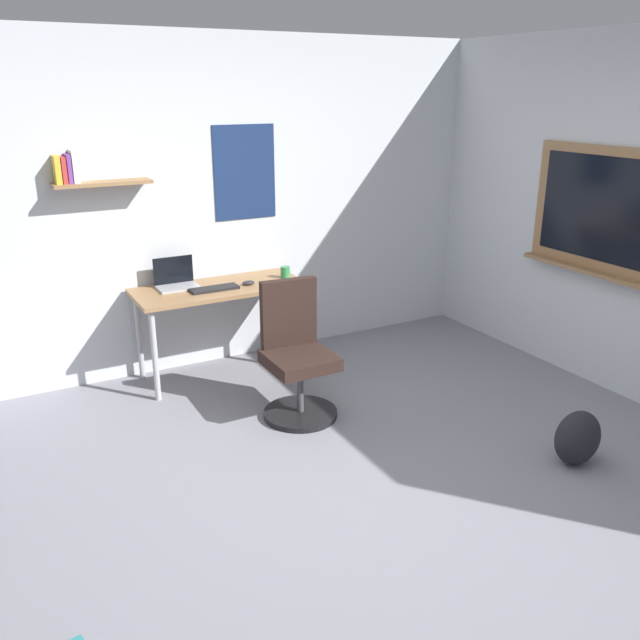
{
  "coord_description": "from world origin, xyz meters",
  "views": [
    {
      "loc": [
        -1.78,
        -2.66,
        2.2
      ],
      "look_at": [
        0.07,
        0.73,
        0.85
      ],
      "focal_mm": 37.54,
      "sensor_mm": 36.0,
      "label": 1
    }
  ],
  "objects_px": {
    "desk": "(220,297)",
    "computer_mouse": "(248,283)",
    "office_chair": "(296,359)",
    "keyboard": "(214,289)",
    "coffee_mug": "(285,272)",
    "backpack": "(578,438)",
    "laptop": "(176,280)"
  },
  "relations": [
    {
      "from": "office_chair",
      "to": "keyboard",
      "type": "bearing_deg",
      "value": 108.66
    },
    {
      "from": "desk",
      "to": "laptop",
      "type": "height_order",
      "value": "laptop"
    },
    {
      "from": "laptop",
      "to": "keyboard",
      "type": "height_order",
      "value": "laptop"
    },
    {
      "from": "desk",
      "to": "laptop",
      "type": "bearing_deg",
      "value": 154.87
    },
    {
      "from": "desk",
      "to": "coffee_mug",
      "type": "distance_m",
      "value": 0.57
    },
    {
      "from": "keyboard",
      "to": "coffee_mug",
      "type": "distance_m",
      "value": 0.63
    },
    {
      "from": "desk",
      "to": "office_chair",
      "type": "relative_size",
      "value": 1.39
    },
    {
      "from": "desk",
      "to": "office_chair",
      "type": "xyz_separation_m",
      "value": [
        0.21,
        -0.9,
        -0.24
      ]
    },
    {
      "from": "laptop",
      "to": "coffee_mug",
      "type": "bearing_deg",
      "value": -10.6
    },
    {
      "from": "laptop",
      "to": "keyboard",
      "type": "distance_m",
      "value": 0.32
    },
    {
      "from": "keyboard",
      "to": "backpack",
      "type": "height_order",
      "value": "keyboard"
    },
    {
      "from": "office_chair",
      "to": "laptop",
      "type": "relative_size",
      "value": 3.06
    },
    {
      "from": "keyboard",
      "to": "computer_mouse",
      "type": "bearing_deg",
      "value": 0.0
    },
    {
      "from": "office_chair",
      "to": "backpack",
      "type": "bearing_deg",
      "value": -49.93
    },
    {
      "from": "backpack",
      "to": "desk",
      "type": "bearing_deg",
      "value": 121.3
    },
    {
      "from": "laptop",
      "to": "desk",
      "type": "bearing_deg",
      "value": -25.13
    },
    {
      "from": "backpack",
      "to": "laptop",
      "type": "bearing_deg",
      "value": 124.76
    },
    {
      "from": "desk",
      "to": "keyboard",
      "type": "bearing_deg",
      "value": -132.84
    },
    {
      "from": "computer_mouse",
      "to": "keyboard",
      "type": "bearing_deg",
      "value": 180.0
    },
    {
      "from": "office_chair",
      "to": "computer_mouse",
      "type": "relative_size",
      "value": 9.13
    },
    {
      "from": "computer_mouse",
      "to": "backpack",
      "type": "distance_m",
      "value": 2.62
    },
    {
      "from": "desk",
      "to": "office_chair",
      "type": "height_order",
      "value": "office_chair"
    },
    {
      "from": "keyboard",
      "to": "computer_mouse",
      "type": "distance_m",
      "value": 0.28
    },
    {
      "from": "keyboard",
      "to": "desk",
      "type": "bearing_deg",
      "value": 47.16
    },
    {
      "from": "keyboard",
      "to": "computer_mouse",
      "type": "xyz_separation_m",
      "value": [
        0.28,
        0.0,
        0.01
      ]
    },
    {
      "from": "office_chair",
      "to": "computer_mouse",
      "type": "height_order",
      "value": "office_chair"
    },
    {
      "from": "office_chair",
      "to": "keyboard",
      "type": "xyz_separation_m",
      "value": [
        -0.28,
        0.83,
        0.34
      ]
    },
    {
      "from": "office_chair",
      "to": "keyboard",
      "type": "height_order",
      "value": "office_chair"
    },
    {
      "from": "laptop",
      "to": "keyboard",
      "type": "xyz_separation_m",
      "value": [
        0.23,
        -0.21,
        -0.04
      ]
    },
    {
      "from": "desk",
      "to": "computer_mouse",
      "type": "xyz_separation_m",
      "value": [
        0.21,
        -0.07,
        0.1
      ]
    },
    {
      "from": "computer_mouse",
      "to": "desk",
      "type": "bearing_deg",
      "value": 161.65
    },
    {
      "from": "office_chair",
      "to": "keyboard",
      "type": "relative_size",
      "value": 2.57
    }
  ]
}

